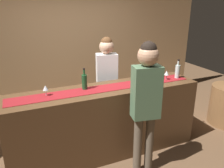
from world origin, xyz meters
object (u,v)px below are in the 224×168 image
object	(u,v)px
wine_glass_near_customer	(167,73)
wine_glass_mid_counter	(46,88)
customer_sipping	(146,96)
bartender	(107,76)
wine_bottle_green	(84,82)
wine_bottle_clear	(177,71)

from	to	relation	value
wine_glass_near_customer	wine_glass_mid_counter	world-z (taller)	same
wine_glass_near_customer	customer_sipping	bearing A→B (deg)	-141.34
bartender	customer_sipping	distance (m)	1.18
customer_sipping	wine_glass_near_customer	bearing A→B (deg)	49.15
wine_bottle_green	customer_sipping	xyz separation A→B (m)	(0.57, -0.68, -0.05)
wine_bottle_green	wine_glass_mid_counter	bearing A→B (deg)	-176.30
wine_glass_near_customer	bartender	xyz separation A→B (m)	(-0.75, 0.61, -0.12)
wine_bottle_green	customer_sipping	world-z (taller)	customer_sipping
wine_glass_mid_counter	bartender	xyz separation A→B (m)	(1.06, 0.54, -0.12)
wine_bottle_clear	wine_glass_mid_counter	xyz separation A→B (m)	(-2.02, 0.06, -0.01)
wine_glass_near_customer	bartender	bearing A→B (deg)	141.05
customer_sipping	bartender	bearing A→B (deg)	102.07
wine_bottle_clear	customer_sipping	bearing A→B (deg)	-148.02
wine_bottle_green	wine_glass_mid_counter	distance (m)	0.53
wine_glass_near_customer	wine_glass_mid_counter	distance (m)	1.81
wine_bottle_clear	bartender	world-z (taller)	bartender
wine_glass_mid_counter	customer_sipping	world-z (taller)	customer_sipping
wine_glass_mid_counter	bartender	bearing A→B (deg)	26.83
wine_bottle_clear	wine_glass_mid_counter	size ratio (longest dim) A/B	2.10
wine_bottle_green	bartender	world-z (taller)	bartender
wine_glass_mid_counter	bartender	distance (m)	1.20
bartender	wine_glass_mid_counter	bearing A→B (deg)	39.93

